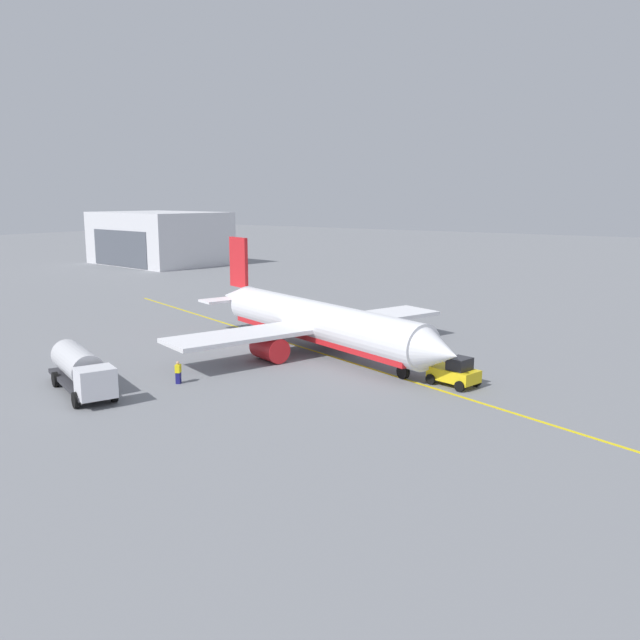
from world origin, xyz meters
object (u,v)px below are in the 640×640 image
(fuel_tanker, at_px, (81,369))
(pushback_tug, at_px, (455,372))
(safety_cone_nose, at_px, (445,365))
(airplane, at_px, (317,323))
(refueling_worker, at_px, (178,373))

(fuel_tanker, distance_m, pushback_tug, 27.01)
(pushback_tug, xyz_separation_m, safety_cone_nose, (-2.65, 4.12, -0.69))
(airplane, relative_size, safety_cone_nose, 51.79)
(airplane, relative_size, pushback_tug, 8.31)
(pushback_tug, relative_size, safety_cone_nose, 6.23)
(fuel_tanker, height_order, pushback_tug, fuel_tanker)
(airplane, relative_size, fuel_tanker, 3.27)
(airplane, relative_size, refueling_worker, 19.18)
(refueling_worker, relative_size, safety_cone_nose, 2.70)
(pushback_tug, distance_m, safety_cone_nose, 4.95)
(fuel_tanker, xyz_separation_m, refueling_worker, (3.83, 5.62, -0.90))
(airplane, bearing_deg, safety_cone_nose, 5.18)
(pushback_tug, bearing_deg, fuel_tanker, -141.29)
(airplane, height_order, refueling_worker, airplane)
(fuel_tanker, bearing_deg, airplane, 72.11)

